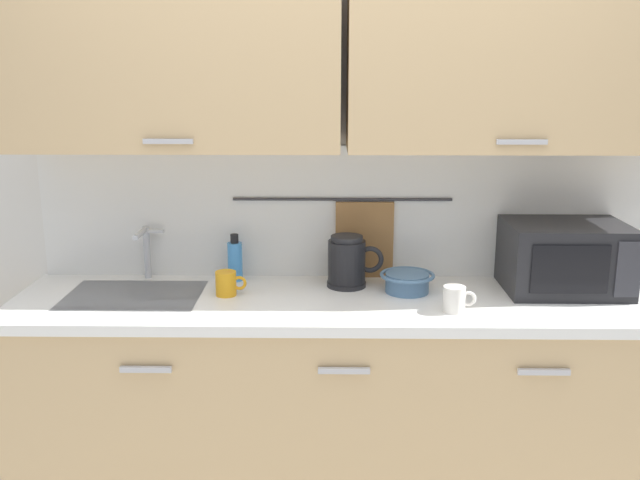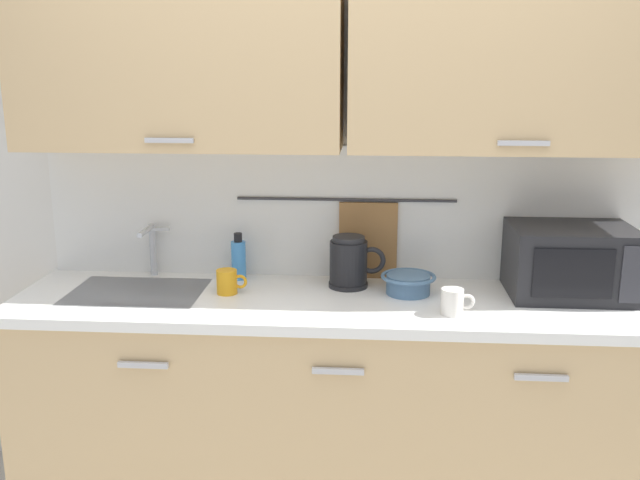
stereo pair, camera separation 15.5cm
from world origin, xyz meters
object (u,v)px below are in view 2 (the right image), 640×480
Objects in this scene: microwave at (570,261)px; electric_kettle at (350,262)px; dish_soap_bottle at (239,259)px; mug_by_kettle at (453,302)px; mug_near_sink at (228,282)px; mixing_bowl at (408,283)px.

microwave is 2.03× the size of electric_kettle.
dish_soap_bottle is 0.92m from mug_by_kettle.
dish_soap_bottle is 0.20m from mug_near_sink.
electric_kettle is at bearing 162.65° from mixing_bowl.
dish_soap_bottle reaches higher than mixing_bowl.
dish_soap_bottle is 1.63× the size of mug_near_sink.
microwave is 1.32m from mug_near_sink.
mixing_bowl is (0.23, -0.07, -0.06)m from electric_kettle.
microwave is 2.35× the size of dish_soap_bottle.
mug_near_sink is 0.70m from mixing_bowl.
mug_near_sink is at bearing -92.23° from dish_soap_bottle.
microwave is at bearing -4.83° from dish_soap_bottle.
electric_kettle is at bearing 14.71° from mug_near_sink.
mixing_bowl is 1.78× the size of mug_by_kettle.
mug_near_sink is 1.00× the size of mug_by_kettle.
dish_soap_bottle is 0.71m from mixing_bowl.
mixing_bowl is at bearing -17.35° from electric_kettle.
electric_kettle is 1.16× the size of dish_soap_bottle.
electric_kettle reaches higher than mug_by_kettle.
mug_near_sink is 0.87m from mug_by_kettle.
mug_near_sink is at bearing -175.84° from mixing_bowl.
microwave reaches higher than mug_near_sink.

